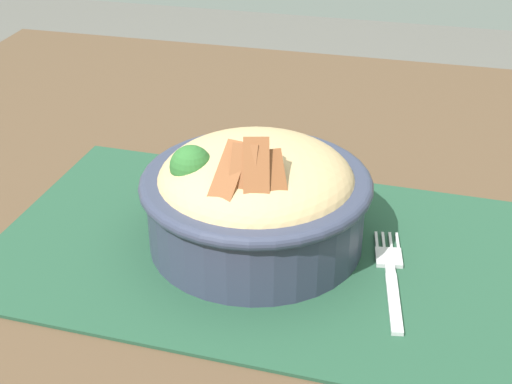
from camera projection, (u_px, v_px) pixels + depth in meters
name	position (u px, v px, depth m)	size (l,w,h in m)	color
table	(284.00, 297.00, 0.69)	(1.07, 0.99, 0.70)	#4C3826
placemat	(269.00, 251.00, 0.65)	(0.47, 0.28, 0.00)	#1E422D
bowl	(255.00, 195.00, 0.63)	(0.21, 0.21, 0.12)	#2D3347
fork	(391.00, 274.00, 0.61)	(0.04, 0.14, 0.00)	#B5B5B5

